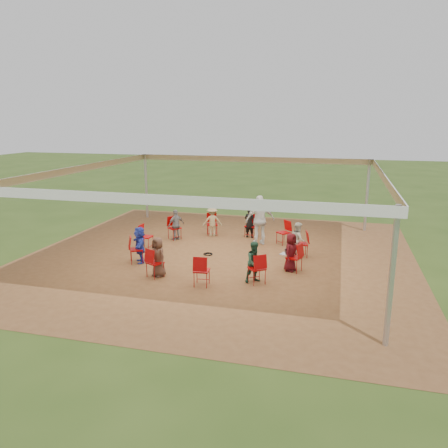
% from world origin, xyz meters
% --- Properties ---
extents(ground, '(80.00, 80.00, 0.00)m').
position_xyz_m(ground, '(0.00, 0.00, 0.00)').
color(ground, '#2F4716').
rests_on(ground, ground).
extents(dirt_patch, '(13.00, 13.00, 0.00)m').
position_xyz_m(dirt_patch, '(0.00, 0.00, 0.01)').
color(dirt_patch, brown).
rests_on(dirt_patch, ground).
extents(tent, '(10.33, 10.33, 3.00)m').
position_xyz_m(tent, '(0.00, 0.00, 2.37)').
color(tent, '#B2B2B7').
rests_on(tent, ground).
extents(chair_0, '(0.55, 0.54, 0.90)m').
position_xyz_m(chair_0, '(2.65, -0.92, 0.45)').
color(chair_0, '#9F0304').
rests_on(chair_0, ground).
extents(chair_1, '(0.53, 0.51, 0.90)m').
position_xyz_m(chair_1, '(2.73, 0.66, 0.45)').
color(chair_1, '#9F0304').
rests_on(chair_1, ground).
extents(chair_2, '(0.61, 0.61, 0.90)m').
position_xyz_m(chair_2, '(1.94, 2.03, 0.45)').
color(chair_2, '#9F0304').
rests_on(chair_2, ground).
extents(chair_3, '(0.50, 0.51, 0.90)m').
position_xyz_m(chair_3, '(0.54, 2.75, 0.45)').
color(chair_3, '#9F0304').
rests_on(chair_3, ground).
extents(chair_4, '(0.55, 0.56, 0.90)m').
position_xyz_m(chair_4, '(-1.04, 2.61, 0.45)').
color(chair_4, '#9F0304').
rests_on(chair_4, ground).
extents(chair_5, '(0.60, 0.60, 0.90)m').
position_xyz_m(chair_5, '(-2.28, 1.63, 0.45)').
color(chair_5, '#9F0304').
rests_on(chair_5, ground).
extents(chair_6, '(0.46, 0.44, 0.90)m').
position_xyz_m(chair_6, '(-2.80, 0.14, 0.45)').
color(chair_6, '#9F0304').
rests_on(chair_6, ground).
extents(chair_7, '(0.59, 0.58, 0.90)m').
position_xyz_m(chair_7, '(-2.43, -1.40, 0.45)').
color(chair_7, '#9F0304').
rests_on(chair_7, ground).
extents(chair_8, '(0.58, 0.58, 0.90)m').
position_xyz_m(chair_8, '(-1.29, -2.49, 0.45)').
color(chair_8, '#9F0304').
rests_on(chair_8, ground).
extents(chair_9, '(0.46, 0.48, 0.90)m').
position_xyz_m(chair_9, '(0.26, -2.79, 0.45)').
color(chair_9, '#9F0304').
rests_on(chair_9, ground).
extents(chair_10, '(0.60, 0.61, 0.90)m').
position_xyz_m(chair_10, '(1.73, -2.21, 0.45)').
color(chair_10, '#9F0304').
rests_on(chair_10, ground).
extents(person_seated_0, '(0.50, 0.66, 1.21)m').
position_xyz_m(person_seated_0, '(2.54, -0.88, 0.61)').
color(person_seated_0, '#460B10').
rests_on(person_seated_0, ground).
extents(person_seated_1, '(0.46, 0.65, 1.21)m').
position_xyz_m(person_seated_1, '(2.61, 0.63, 0.61)').
color(person_seated_1, beige).
rests_on(person_seated_1, ground).
extents(person_seated_2, '(0.49, 0.37, 1.21)m').
position_xyz_m(person_seated_2, '(0.51, 2.64, 0.61)').
color(person_seated_2, black).
rests_on(person_seated_2, ground).
extents(person_seated_3, '(0.87, 0.65, 1.21)m').
position_xyz_m(person_seated_3, '(-0.99, 2.50, 0.61)').
color(person_seated_3, tan).
rests_on(person_seated_3, ground).
extents(person_seated_4, '(0.70, 0.78, 1.21)m').
position_xyz_m(person_seated_4, '(-2.18, 1.56, 0.61)').
color(person_seated_4, gray).
rests_on(person_seated_4, ground).
extents(person_seated_5, '(0.92, 1.18, 1.21)m').
position_xyz_m(person_seated_5, '(-2.33, -1.34, 0.61)').
color(person_seated_5, '#2638A8').
rests_on(person_seated_5, ground).
extents(person_seated_6, '(0.67, 0.56, 1.21)m').
position_xyz_m(person_seated_6, '(-1.24, -2.38, 0.61)').
color(person_seated_6, brown).
rests_on(person_seated_6, ground).
extents(person_seated_7, '(0.67, 0.63, 1.21)m').
position_xyz_m(person_seated_7, '(1.66, -2.12, 0.61)').
color(person_seated_7, '#204430').
rests_on(person_seated_7, ground).
extents(standing_person, '(1.23, 0.99, 1.86)m').
position_xyz_m(standing_person, '(1.08, 1.80, 0.94)').
color(standing_person, silver).
rests_on(standing_person, ground).
extents(cable_coil, '(0.38, 0.38, 0.03)m').
position_xyz_m(cable_coil, '(-0.41, 0.04, 0.02)').
color(cable_coil, black).
rests_on(cable_coil, ground).
extents(laptop, '(0.33, 0.37, 0.21)m').
position_xyz_m(laptop, '(2.38, -0.83, 0.57)').
color(laptop, '#B7B7BC').
rests_on(laptop, ground).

